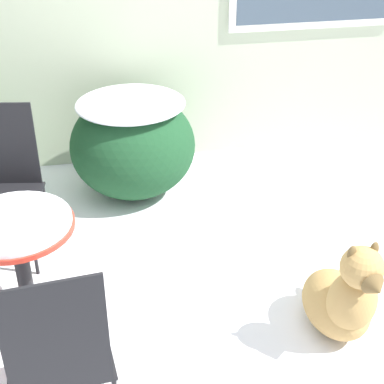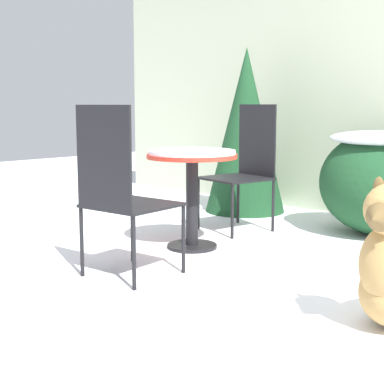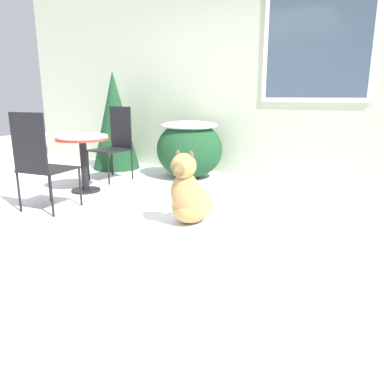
% 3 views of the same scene
% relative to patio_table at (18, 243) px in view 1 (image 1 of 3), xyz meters
% --- Properties ---
extents(ground_plane, '(16.00, 16.00, 0.00)m').
position_rel_patio_table_xyz_m(ground_plane, '(1.06, -0.22, -0.56)').
color(ground_plane, white).
extents(shrub_left, '(0.98, 0.92, 0.84)m').
position_rel_patio_table_xyz_m(shrub_left, '(0.77, 1.37, -0.11)').
color(shrub_left, '#194223').
rests_on(shrub_left, ground_plane).
extents(patio_table, '(0.65, 0.65, 0.72)m').
position_rel_patio_table_xyz_m(patio_table, '(0.00, 0.00, 0.00)').
color(patio_table, black).
rests_on(patio_table, ground_plane).
extents(patio_chair_near_table, '(0.54, 0.54, 1.04)m').
position_rel_patio_table_xyz_m(patio_chair_near_table, '(-0.15, 0.78, -0.02)').
color(patio_chair_near_table, black).
rests_on(patio_chair_near_table, ground_plane).
extents(patio_chair_far_side, '(0.52, 0.52, 1.04)m').
position_rel_patio_table_xyz_m(patio_chair_far_side, '(0.23, -0.84, -0.02)').
color(patio_chair_far_side, black).
rests_on(patio_chair_far_side, ground_plane).
extents(dog, '(0.40, 0.73, 0.72)m').
position_rel_patio_table_xyz_m(dog, '(1.77, -0.46, -0.30)').
color(dog, tan).
rests_on(dog, ground_plane).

